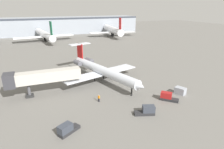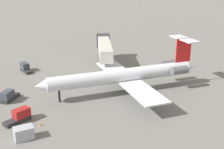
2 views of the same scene
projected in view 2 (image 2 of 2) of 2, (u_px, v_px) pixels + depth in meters
The scene contains 9 objects.
ground_plane at pixel (132, 97), 52.24m from camera, with size 400.00×400.00×0.10m, color #66635E.
regional_jet at pixel (128, 74), 53.26m from camera, with size 23.50×30.58×9.13m.
jet_bridge at pixel (104, 47), 68.12m from camera, with size 17.21×3.26×6.21m.
ground_crew_marshaller at pixel (63, 80), 57.64m from camera, with size 0.37×0.46×1.69m.
baggage_tug_lead at pixel (25, 68), 65.12m from camera, with size 4.16×3.23×1.90m.
baggage_tug_trailing at pixel (20, 116), 43.42m from camera, with size 3.76×3.87×1.90m.
baggage_tug_spare at pixel (9, 96), 50.40m from camera, with size 4.24×2.68×1.90m.
cargo_container_uld at pixel (24, 133), 38.87m from camera, with size 2.53×2.94×1.70m.
traffic_cone_near at pixel (41, 124), 42.30m from camera, with size 0.36×0.36×0.55m.
Camera 2 is at (47.41, -8.23, 20.98)m, focal length 47.40 mm.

